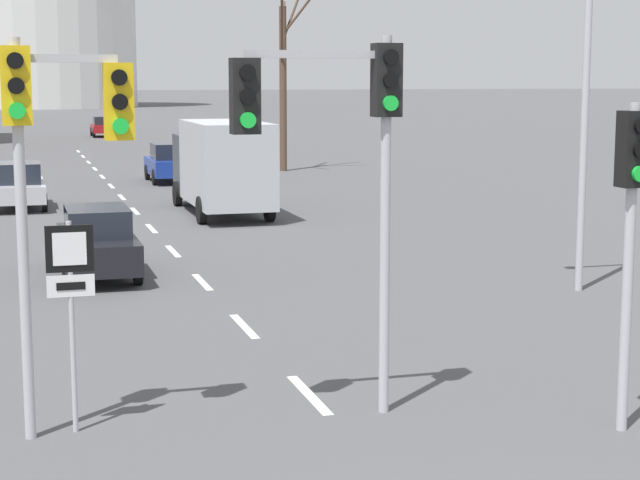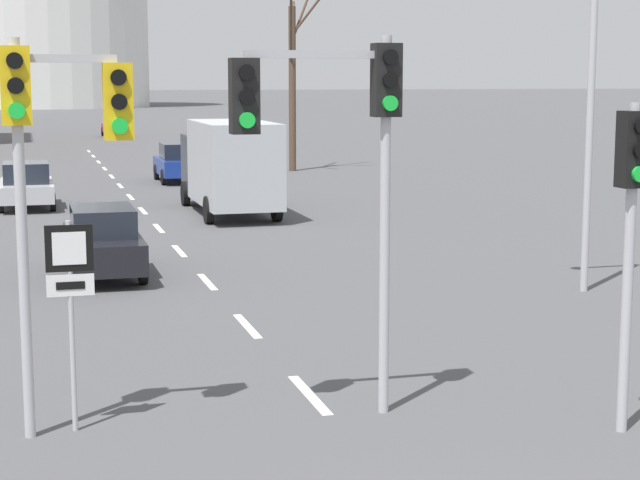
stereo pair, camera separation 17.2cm
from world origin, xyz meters
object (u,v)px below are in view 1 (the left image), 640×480
(traffic_signal_near_right, at_px, (631,203))
(sedan_far_left, at_px, (97,242))
(traffic_signal_centre_tall, at_px, (339,130))
(route_sign_post, at_px, (71,289))
(sedan_near_left, at_px, (18,185))
(sedan_near_right, at_px, (103,126))
(traffic_signal_near_left, at_px, (54,139))
(delivery_truck, at_px, (222,164))
(sedan_mid_centre, at_px, (169,163))
(street_lamp_right, at_px, (573,63))

(traffic_signal_near_right, relative_size, sedan_far_left, 0.98)
(sedan_far_left, bearing_deg, traffic_signal_centre_tall, -78.63)
(traffic_signal_centre_tall, bearing_deg, traffic_signal_near_right, -25.08)
(route_sign_post, bearing_deg, sedan_near_left, 91.13)
(sedan_near_right, bearing_deg, traffic_signal_centre_tall, -92.24)
(traffic_signal_near_left, bearing_deg, sedan_far_left, 83.36)
(traffic_signal_centre_tall, height_order, delivery_truck, traffic_signal_centre_tall)
(sedan_mid_centre, bearing_deg, street_lamp_right, -80.01)
(traffic_signal_centre_tall, relative_size, street_lamp_right, 0.64)
(traffic_signal_near_right, distance_m, delivery_truck, 23.53)
(sedan_mid_centre, bearing_deg, sedan_near_right, 89.59)
(traffic_signal_near_right, distance_m, sedan_far_left, 14.41)
(street_lamp_right, distance_m, sedan_mid_centre, 27.46)
(sedan_near_right, relative_size, sedan_far_left, 0.93)
(street_lamp_right, xyz_separation_m, sedan_near_left, (-11.20, 18.65, -4.05))
(traffic_signal_near_right, xyz_separation_m, sedan_near_right, (-0.59, 73.28, -2.17))
(traffic_signal_centre_tall, xyz_separation_m, route_sign_post, (-3.47, 0.32, -1.98))
(sedan_mid_centre, relative_size, delivery_truck, 0.57)
(traffic_signal_near_left, distance_m, delivery_truck, 22.65)
(street_lamp_right, xyz_separation_m, delivery_truck, (-4.60, 15.04, -3.16))
(sedan_near_right, bearing_deg, sedan_far_left, -94.85)
(route_sign_post, height_order, sedan_near_left, route_sign_post)
(traffic_signal_near_left, relative_size, sedan_near_left, 1.19)
(traffic_signal_centre_tall, bearing_deg, traffic_signal_near_left, 176.44)
(traffic_signal_near_right, bearing_deg, traffic_signal_centre_tall, 154.92)
(sedan_mid_centre, bearing_deg, sedan_far_left, -102.31)
(traffic_signal_near_left, xyz_separation_m, sedan_near_right, (6.41, 71.46, -3.00))
(delivery_truck, bearing_deg, traffic_signal_centre_tall, -96.87)
(sedan_mid_centre, bearing_deg, traffic_signal_near_right, -88.59)
(sedan_near_left, distance_m, delivery_truck, 7.58)
(street_lamp_right, relative_size, sedan_mid_centre, 1.92)
(traffic_signal_centre_tall, xyz_separation_m, sedan_mid_centre, (2.53, 33.61, -3.02))
(sedan_near_left, relative_size, delivery_truck, 0.59)
(route_sign_post, xyz_separation_m, sedan_mid_centre, (6.00, 33.30, -1.04))
(street_lamp_right, relative_size, delivery_truck, 1.10)
(delivery_truck, bearing_deg, traffic_signal_near_left, -106.09)
(traffic_signal_near_right, distance_m, street_lamp_right, 9.47)
(sedan_near_left, distance_m, sedan_near_right, 46.67)
(sedan_far_left, relative_size, delivery_truck, 0.60)
(street_lamp_right, height_order, sedan_near_right, street_lamp_right)
(route_sign_post, height_order, delivery_truck, delivery_truck)
(sedan_near_left, relative_size, sedan_mid_centre, 1.02)
(traffic_signal_centre_tall, distance_m, sedan_mid_centre, 33.84)
(sedan_near_left, height_order, delivery_truck, delivery_truck)
(sedan_near_right, bearing_deg, sedan_near_left, -98.33)
(sedan_near_left, height_order, sedan_far_left, sedan_near_left)
(traffic_signal_near_left, height_order, traffic_signal_near_right, traffic_signal_near_left)
(sedan_near_left, distance_m, sedan_far_left, 14.15)
(traffic_signal_centre_tall, xyz_separation_m, sedan_far_left, (-2.31, 11.46, -3.07))
(route_sign_post, relative_size, sedan_mid_centre, 0.67)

